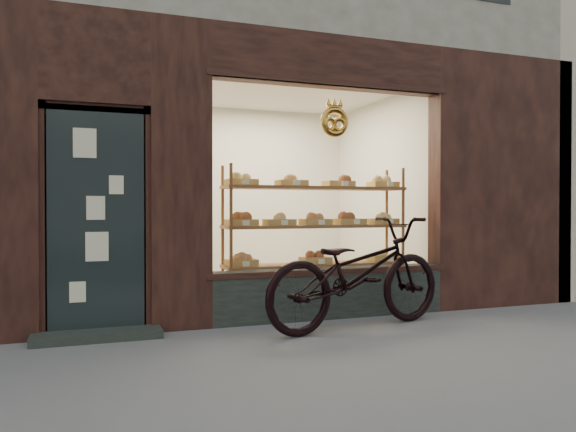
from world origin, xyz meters
name	(u,v)px	position (x,y,z in m)	size (l,w,h in m)	color
ground	(395,375)	(0.00, 0.00, 0.00)	(90.00, 90.00, 0.00)	#605F62
display_shelf	(315,237)	(0.45, 2.55, 0.87)	(2.20, 0.45, 1.70)	olive
bicycle	(357,273)	(0.47, 1.52, 0.56)	(0.74, 2.14, 1.12)	black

